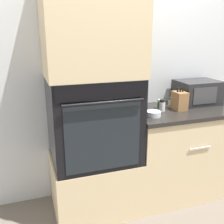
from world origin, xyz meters
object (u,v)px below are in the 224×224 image
Objects in this scene: wall_oven at (93,119)px; condiment_jar_mid at (171,101)px; condiment_jar_near at (162,105)px; knife_block at (179,101)px; bowl at (153,114)px; condiment_jar_far at (160,104)px; microwave at (197,92)px.

wall_oven reaches higher than condiment_jar_mid.
knife_block is at bearing -1.79° from condiment_jar_near.
condiment_jar_far reaches higher than bowl.
condiment_jar_near reaches higher than condiment_jar_mid.
microwave is 4.73× the size of condiment_jar_far.
microwave is at bearing 21.88° from bowl.
condiment_jar_far is at bearing 49.43° from bowl.
condiment_jar_near is (0.15, 0.12, 0.03)m from bowl.
wall_oven is at bearing -173.71° from microwave.
condiment_jar_near is (-0.46, -0.13, -0.06)m from microwave.
condiment_jar_near is 1.22× the size of condiment_jar_far.
condiment_jar_near reaches higher than bowl.
wall_oven is 1.72× the size of microwave.
microwave reaches higher than condiment_jar_near.
condiment_jar_near is at bearing -101.84° from condiment_jar_far.
bowl is 0.26m from condiment_jar_far.
condiment_jar_mid is 0.20m from condiment_jar_far.
wall_oven is 10.86× the size of condiment_jar_mid.
bowl is 1.96× the size of condiment_jar_mid.
bowl is (0.50, -0.12, 0.03)m from wall_oven.
knife_block reaches higher than condiment_jar_far.
bowl is at bearing -130.57° from condiment_jar_far.
condiment_jar_mid is at bearing 85.18° from knife_block.
wall_oven is at bearing -168.73° from condiment_jar_mid.
condiment_jar_near is at bearing -0.35° from wall_oven.
microwave reaches higher than bowl.
wall_oven is at bearing 179.34° from knife_block.
condiment_jar_mid is (0.01, 0.18, -0.05)m from knife_block.
wall_oven is 0.52m from bowl.
condiment_jar_far is (0.67, 0.07, 0.05)m from wall_oven.
wall_oven reaches higher than bowl.
microwave reaches higher than condiment_jar_mid.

